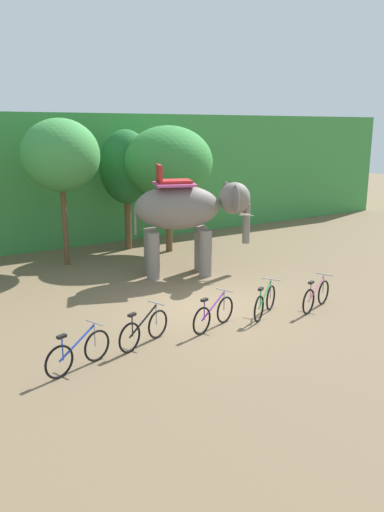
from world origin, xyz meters
TOP-DOWN VIEW (x-y plane):
  - ground_plane at (0.00, 0.00)m, footprint 80.00×80.00m
  - foliage_hedge at (0.00, 12.34)m, footprint 36.00×6.00m
  - tree_center_left at (-1.85, 6.72)m, footprint 2.77×2.77m
  - tree_left at (1.20, 7.84)m, footprint 2.15×2.15m
  - tree_center at (2.44, 6.56)m, footprint 3.53×3.53m
  - elephant at (1.31, 3.30)m, footprint 4.22×2.80m
  - bike_blue at (-4.41, -1.63)m, footprint 1.63×0.71m
  - bike_black at (-2.69, -1.26)m, footprint 1.60×0.76m
  - bike_purple at (-0.74, -1.29)m, footprint 1.63×0.71m
  - bike_green at (0.95, -1.29)m, footprint 1.48×0.93m
  - bike_pink at (2.50, -1.64)m, footprint 1.62×0.73m

SIDE VIEW (x-z plane):
  - ground_plane at x=0.00m, z-range 0.00..0.00m
  - bike_blue at x=-4.41m, z-range -0.07..0.85m
  - bike_black at x=-2.69m, z-range -0.07..0.85m
  - bike_purple at x=-0.74m, z-range -0.07..0.85m
  - bike_green at x=0.95m, z-range -0.07..0.85m
  - bike_pink at x=2.50m, z-range -0.07..0.85m
  - elephant at x=1.31m, z-range 0.31..4.09m
  - foliage_hedge at x=0.00m, z-range 0.00..5.55m
  - tree_left at x=1.20m, z-range 0.93..5.83m
  - tree_center at x=2.44m, z-range 1.10..6.14m
  - tree_center_left at x=-1.85m, z-range 1.34..6.64m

